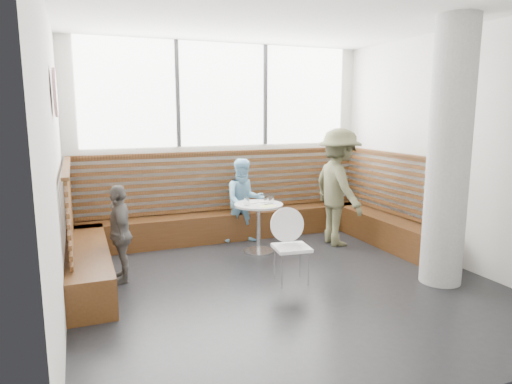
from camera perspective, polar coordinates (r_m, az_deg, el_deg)
name	(u,v)px	position (r m, az deg, el deg)	size (l,w,h in m)	color
room	(287,155)	(5.36, 3.94, 4.60)	(5.00, 5.00, 3.20)	silver
booth	(238,221)	(7.18, -2.28, -3.65)	(5.00, 2.50, 1.44)	#3F240F
concrete_column	(449,154)	(5.94, 22.96, 4.34)	(0.50, 0.50, 3.20)	gray
wall_art	(55,92)	(5.22, -23.82, 11.31)	(0.50, 0.50, 0.03)	white
cafe_table	(259,218)	(6.85, 0.32, -3.22)	(0.73, 0.73, 0.75)	silver
cafe_chair	(289,239)	(5.71, 4.16, -5.93)	(0.44, 0.43, 0.92)	white
adult_man	(338,187)	(7.31, 10.26, 0.59)	(1.20, 0.69, 1.85)	brown
child_back	(244,201)	(7.36, -1.48, -1.12)	(0.66, 0.52, 1.36)	#84C1E4
child_left	(120,233)	(5.93, -16.63, -4.99)	(0.72, 0.30, 1.22)	#5C5853
plate_near	(250,202)	(6.87, -0.73, -1.31)	(0.21, 0.21, 0.01)	white
plate_far	(263,201)	(6.95, 0.89, -1.19)	(0.19, 0.19, 0.01)	white
glass_left	(247,202)	(6.68, -1.17, -1.20)	(0.07, 0.07, 0.12)	white
glass_mid	(266,201)	(6.75, 1.31, -1.10)	(0.07, 0.07, 0.11)	white
glass_right	(271,199)	(6.86, 1.90, -0.94)	(0.07, 0.07, 0.11)	white
menu_card	(268,206)	(6.64, 1.46, -1.77)	(0.22, 0.15, 0.00)	#A5C64C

